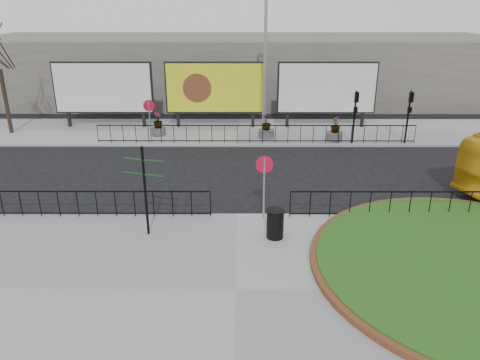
{
  "coord_description": "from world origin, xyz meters",
  "views": [
    {
      "loc": [
        0.16,
        -16.3,
        7.91
      ],
      "look_at": [
        0.11,
        0.73,
        1.23
      ],
      "focal_mm": 35.0,
      "sensor_mm": 36.0,
      "label": 1
    }
  ],
  "objects_px": {
    "planter_c": "(335,132)",
    "billboard_mid": "(215,88)",
    "litter_bin": "(275,224)",
    "planter_a": "(158,126)",
    "planter_b": "(266,130)",
    "fingerpost_sign": "(145,182)",
    "lamp_post": "(265,55)"
  },
  "relations": [
    {
      "from": "fingerpost_sign",
      "to": "planter_b",
      "type": "bearing_deg",
      "value": 87.72
    },
    {
      "from": "billboard_mid",
      "to": "litter_bin",
      "type": "distance_m",
      "value": 15.26
    },
    {
      "from": "planter_b",
      "to": "planter_c",
      "type": "height_order",
      "value": "planter_c"
    },
    {
      "from": "fingerpost_sign",
      "to": "planter_a",
      "type": "relative_size",
      "value": 2.31
    },
    {
      "from": "lamp_post",
      "to": "litter_bin",
      "type": "xyz_separation_m",
      "value": [
        -0.18,
        -12.9,
        -4.18
      ]
    },
    {
      "from": "litter_bin",
      "to": "planter_c",
      "type": "distance_m",
      "value": 12.57
    },
    {
      "from": "planter_b",
      "to": "planter_a",
      "type": "bearing_deg",
      "value": 175.08
    },
    {
      "from": "fingerpost_sign",
      "to": "lamp_post",
      "type": "bearing_deg",
      "value": 89.06
    },
    {
      "from": "fingerpost_sign",
      "to": "planter_a",
      "type": "bearing_deg",
      "value": 116.95
    },
    {
      "from": "billboard_mid",
      "to": "fingerpost_sign",
      "type": "distance_m",
      "value": 14.71
    },
    {
      "from": "billboard_mid",
      "to": "litter_bin",
      "type": "height_order",
      "value": "billboard_mid"
    },
    {
      "from": "planter_c",
      "to": "planter_b",
      "type": "bearing_deg",
      "value": 172.61
    },
    {
      "from": "fingerpost_sign",
      "to": "planter_a",
      "type": "height_order",
      "value": "fingerpost_sign"
    },
    {
      "from": "litter_bin",
      "to": "planter_c",
      "type": "bearing_deg",
      "value": 70.22
    },
    {
      "from": "fingerpost_sign",
      "to": "planter_a",
      "type": "distance_m",
      "value": 12.84
    },
    {
      "from": "billboard_mid",
      "to": "planter_c",
      "type": "relative_size",
      "value": 4.37
    },
    {
      "from": "planter_c",
      "to": "billboard_mid",
      "type": "bearing_deg",
      "value": 156.76
    },
    {
      "from": "billboard_mid",
      "to": "planter_b",
      "type": "bearing_deg",
      "value": -38.96
    },
    {
      "from": "billboard_mid",
      "to": "planter_b",
      "type": "height_order",
      "value": "billboard_mid"
    },
    {
      "from": "lamp_post",
      "to": "litter_bin",
      "type": "height_order",
      "value": "lamp_post"
    },
    {
      "from": "billboard_mid",
      "to": "planter_c",
      "type": "xyz_separation_m",
      "value": [
        7.08,
        -3.04,
        -1.96
      ]
    },
    {
      "from": "fingerpost_sign",
      "to": "planter_c",
      "type": "height_order",
      "value": "fingerpost_sign"
    },
    {
      "from": "fingerpost_sign",
      "to": "planter_b",
      "type": "height_order",
      "value": "fingerpost_sign"
    },
    {
      "from": "planter_b",
      "to": "billboard_mid",
      "type": "bearing_deg",
      "value": 141.04
    },
    {
      "from": "planter_a",
      "to": "planter_b",
      "type": "height_order",
      "value": "planter_a"
    },
    {
      "from": "litter_bin",
      "to": "planter_a",
      "type": "distance_m",
      "value": 14.3
    },
    {
      "from": "litter_bin",
      "to": "planter_a",
      "type": "relative_size",
      "value": 0.75
    },
    {
      "from": "lamp_post",
      "to": "planter_a",
      "type": "relative_size",
      "value": 6.6
    },
    {
      "from": "billboard_mid",
      "to": "litter_bin",
      "type": "bearing_deg",
      "value": -79.24
    },
    {
      "from": "fingerpost_sign",
      "to": "litter_bin",
      "type": "xyz_separation_m",
      "value": [
        4.44,
        -0.26,
        -1.42
      ]
    },
    {
      "from": "litter_bin",
      "to": "planter_b",
      "type": "distance_m",
      "value": 12.35
    },
    {
      "from": "billboard_mid",
      "to": "fingerpost_sign",
      "type": "bearing_deg",
      "value": -96.3
    }
  ]
}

